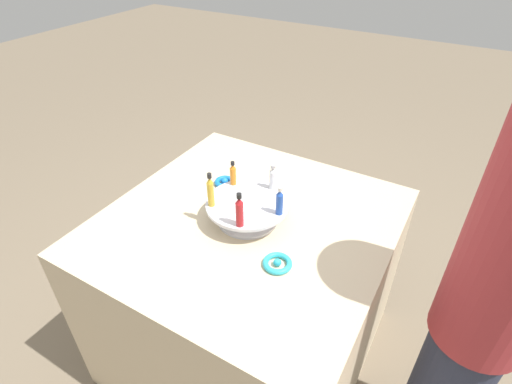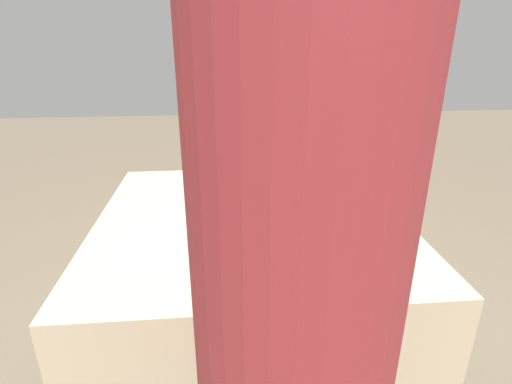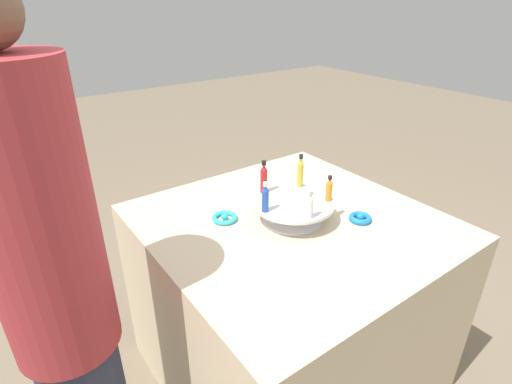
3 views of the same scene
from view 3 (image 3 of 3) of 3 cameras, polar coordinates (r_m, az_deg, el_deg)
name	(u,v)px [view 3 (image 3 of 3)]	position (r m, az deg, el deg)	size (l,w,h in m)	color
ground_plane	(285,366)	(2.00, 4.20, -23.57)	(12.00, 12.00, 0.00)	#756651
party_table	(288,301)	(1.72, 4.64, -15.25)	(1.02, 1.02, 0.78)	beige
display_stand	(293,209)	(1.47, 5.27, -2.41)	(0.30, 0.30, 0.08)	silver
bottle_clear	(310,206)	(1.33, 7.69, -1.94)	(0.02, 0.02, 0.10)	silver
bottle_orange	(329,189)	(1.45, 10.39, 0.38)	(0.02, 0.02, 0.10)	orange
bottle_gold	(300,172)	(1.54, 6.35, 2.86)	(0.02, 0.02, 0.13)	gold
bottle_red	(264,178)	(1.48, 1.12, 2.00)	(0.03, 0.03, 0.13)	#B21E23
bottle_blue	(266,199)	(1.35, 1.44, -0.96)	(0.02, 0.02, 0.11)	#234CAD
ribbon_bow_blue	(360,218)	(1.53, 14.66, -3.61)	(0.08, 0.08, 0.03)	blue
ribbon_bow_teal	(225,218)	(1.49, -4.50, -3.67)	(0.10, 0.10, 0.03)	#2DB7CC
person_figure	(60,302)	(1.21, -26.17, -13.97)	(0.27, 0.27, 1.59)	#282D42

